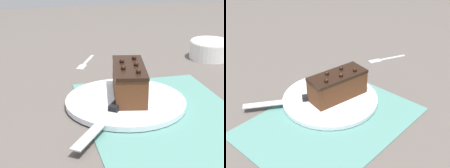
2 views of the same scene
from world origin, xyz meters
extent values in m
plane|color=#544C47|center=(0.00, 0.00, 0.00)|extent=(3.00, 3.00, 0.00)
cube|color=slate|center=(0.00, 0.00, 0.00)|extent=(0.46, 0.34, 0.00)
cylinder|color=white|center=(-0.07, -0.07, 0.01)|extent=(0.28, 0.28, 0.01)
cube|color=#512D19|center=(-0.09, -0.05, 0.05)|extent=(0.18, 0.10, 0.07)
cube|color=black|center=(-0.09, -0.05, 0.09)|extent=(0.18, 0.10, 0.01)
sphere|color=black|center=(-0.14, -0.03, 0.10)|extent=(0.01, 0.01, 0.01)
sphere|color=black|center=(-0.12, -0.06, 0.10)|extent=(0.01, 0.01, 0.01)
sphere|color=black|center=(-0.09, -0.04, 0.10)|extent=(0.01, 0.01, 0.01)
sphere|color=black|center=(-0.07, -0.07, 0.10)|extent=(0.01, 0.01, 0.01)
sphere|color=black|center=(-0.04, -0.05, 0.10)|extent=(0.01, 0.01, 0.01)
cube|color=black|center=(-0.04, -0.09, 0.02)|extent=(0.08, 0.06, 0.01)
cube|color=#B7BABF|center=(0.06, -0.17, 0.02)|extent=(0.15, 0.12, 0.00)
cube|color=#B7BABF|center=(-0.44, -0.09, 0.00)|extent=(0.10, 0.06, 0.01)
cube|color=#B7BABF|center=(-0.37, -0.12, 0.00)|extent=(0.05, 0.04, 0.01)
camera|label=1|loc=(0.70, -0.28, 0.36)|focal=60.00mm
camera|label=2|loc=(0.49, 0.46, 0.53)|focal=50.00mm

